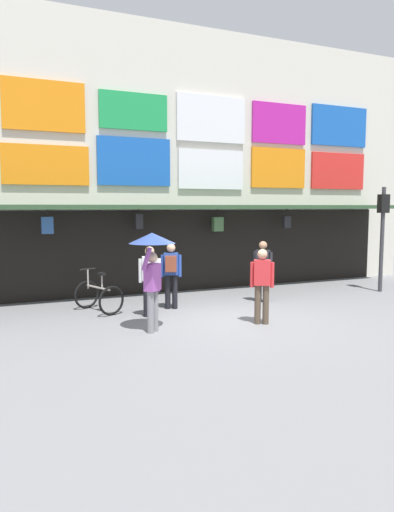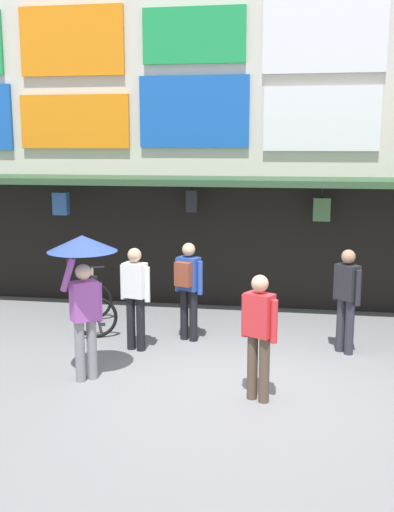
% 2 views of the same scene
% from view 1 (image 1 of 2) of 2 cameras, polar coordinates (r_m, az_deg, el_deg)
% --- Properties ---
extents(ground_plane, '(80.00, 80.00, 0.00)m').
position_cam_1_polar(ground_plane, '(11.00, 4.57, -7.72)').
color(ground_plane, slate).
extents(shopfront, '(18.00, 2.60, 8.00)m').
position_cam_1_polar(shopfront, '(14.94, -3.63, 11.22)').
color(shopfront, beige).
rests_on(shopfront, ground).
extents(traffic_light_far, '(0.32, 0.34, 3.20)m').
position_cam_1_polar(traffic_light_far, '(15.37, 21.64, 3.86)').
color(traffic_light_far, '#38383D').
rests_on(traffic_light_far, ground).
extents(bicycle_parked, '(1.10, 1.34, 1.05)m').
position_cam_1_polar(bicycle_parked, '(11.93, -11.91, -4.81)').
color(bicycle_parked, black).
rests_on(bicycle_parked, ground).
extents(pedestrian_in_black, '(0.41, 0.41, 1.68)m').
position_cam_1_polar(pedestrian_in_black, '(12.87, 8.00, -1.45)').
color(pedestrian_in_black, '#2D2D38').
rests_on(pedestrian_in_black, ground).
extents(pedestrian_in_blue, '(0.52, 0.31, 1.68)m').
position_cam_1_polar(pedestrian_in_blue, '(11.14, -5.75, -2.59)').
color(pedestrian_in_blue, black).
rests_on(pedestrian_in_blue, ground).
extents(pedestrian_in_yellow, '(0.48, 0.37, 1.68)m').
position_cam_1_polar(pedestrian_in_yellow, '(10.49, 7.92, -3.15)').
color(pedestrian_in_yellow, brown).
rests_on(pedestrian_in_yellow, ground).
extents(pedestrian_with_umbrella, '(0.96, 0.96, 2.08)m').
position_cam_1_polar(pedestrian_with_umbrella, '(9.66, -5.47, 0.25)').
color(pedestrian_with_umbrella, gray).
rests_on(pedestrian_with_umbrella, ground).
extents(pedestrian_in_purple, '(0.50, 0.44, 1.68)m').
position_cam_1_polar(pedestrian_in_purple, '(11.93, -3.17, -1.82)').
color(pedestrian_in_purple, black).
rests_on(pedestrian_in_purple, ground).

